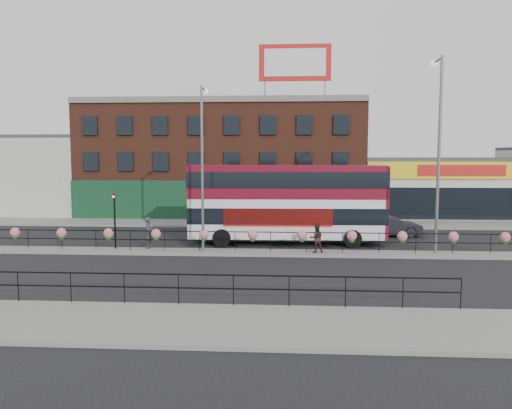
# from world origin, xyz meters

# --- Properties ---
(ground) EXTENTS (120.00, 120.00, 0.00)m
(ground) POSITION_xyz_m (0.00, 0.00, 0.00)
(ground) COLOR black
(ground) RESTS_ON ground
(south_pavement) EXTENTS (60.00, 4.00, 0.15)m
(south_pavement) POSITION_xyz_m (0.00, -12.00, 0.07)
(south_pavement) COLOR gray
(south_pavement) RESTS_ON ground
(north_pavement) EXTENTS (60.00, 4.00, 0.15)m
(north_pavement) POSITION_xyz_m (0.00, 12.00, 0.07)
(north_pavement) COLOR gray
(north_pavement) RESTS_ON ground
(median) EXTENTS (60.00, 1.60, 0.15)m
(median) POSITION_xyz_m (0.00, 0.00, 0.07)
(median) COLOR gray
(median) RESTS_ON ground
(yellow_line_inner) EXTENTS (60.00, 0.10, 0.01)m
(yellow_line_inner) POSITION_xyz_m (0.00, -9.70, 0.01)
(yellow_line_inner) COLOR gold
(yellow_line_inner) RESTS_ON ground
(yellow_line_outer) EXTENTS (60.00, 0.10, 0.01)m
(yellow_line_outer) POSITION_xyz_m (0.00, -9.88, 0.01)
(yellow_line_outer) COLOR gold
(yellow_line_outer) RESTS_ON ground
(brick_building) EXTENTS (25.00, 12.21, 10.30)m
(brick_building) POSITION_xyz_m (-4.00, 19.96, 5.13)
(brick_building) COLOR brown
(brick_building) RESTS_ON ground
(supermarket) EXTENTS (15.00, 12.25, 5.30)m
(supermarket) POSITION_xyz_m (16.00, 19.90, 2.65)
(supermarket) COLOR silver
(supermarket) RESTS_ON ground
(warehouse_west) EXTENTS (15.50, 12.00, 7.30)m
(warehouse_west) POSITION_xyz_m (-24.25, 20.00, 3.65)
(warehouse_west) COLOR #B7B7B2
(warehouse_west) RESTS_ON ground
(billboard) EXTENTS (6.00, 0.29, 4.40)m
(billboard) POSITION_xyz_m (2.50, 14.99, 13.18)
(billboard) COLOR red
(billboard) RESTS_ON brick_building
(median_railing) EXTENTS (30.04, 0.56, 1.23)m
(median_railing) POSITION_xyz_m (-0.00, 0.00, 1.05)
(median_railing) COLOR black
(median_railing) RESTS_ON median
(south_railing) EXTENTS (20.04, 0.05, 1.12)m
(south_railing) POSITION_xyz_m (-2.00, -10.10, 0.96)
(south_railing) COLOR black
(south_railing) RESTS_ON south_pavement
(double_decker_bus) EXTENTS (12.19, 3.29, 4.91)m
(double_decker_bus) POSITION_xyz_m (1.93, 3.53, 3.02)
(double_decker_bus) COLOR white
(double_decker_bus) RESTS_ON ground
(car) EXTENTS (2.71, 4.82, 1.45)m
(car) POSITION_xyz_m (8.85, 6.58, 0.73)
(car) COLOR black
(car) RESTS_ON ground
(pedestrian_a) EXTENTS (0.76, 0.58, 1.81)m
(pedestrian_a) POSITION_xyz_m (-6.06, 0.51, 1.06)
(pedestrian_a) COLOR #30313C
(pedestrian_a) RESTS_ON median
(pedestrian_b) EXTENTS (0.90, 0.76, 1.58)m
(pedestrian_b) POSITION_xyz_m (3.55, -0.08, 0.94)
(pedestrian_b) COLOR #2F201B
(pedestrian_b) RESTS_ON median
(lamp_column_west) EXTENTS (0.33, 1.61, 9.18)m
(lamp_column_west) POSITION_xyz_m (-2.79, 0.14, 5.59)
(lamp_column_west) COLOR slate
(lamp_column_west) RESTS_ON median
(lamp_column_east) EXTENTS (0.38, 1.88, 10.69)m
(lamp_column_east) POSITION_xyz_m (10.10, 0.38, 6.48)
(lamp_column_east) COLOR slate
(lamp_column_east) RESTS_ON median
(traffic_light_median) EXTENTS (0.15, 0.28, 3.65)m
(traffic_light_median) POSITION_xyz_m (-8.00, 0.39, 2.47)
(traffic_light_median) COLOR black
(traffic_light_median) RESTS_ON median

